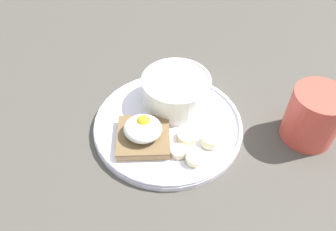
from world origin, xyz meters
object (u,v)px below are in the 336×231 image
object	(u,v)px
banana_slice_back	(187,136)
oatmeal_bowl	(177,91)
poached_egg	(143,128)
toast_slice	(144,137)
banana_slice_front	(179,151)
banana_slice_left	(210,141)
banana_slice_right	(195,158)
coffee_mug	(314,116)

from	to	relation	value
banana_slice_back	oatmeal_bowl	bearing A→B (deg)	114.23
poached_egg	toast_slice	bearing A→B (deg)	-87.28
banana_slice_front	banana_slice_back	size ratio (longest dim) A/B	0.89
banana_slice_left	oatmeal_bowl	bearing A→B (deg)	132.81
oatmeal_bowl	banana_slice_back	size ratio (longest dim) A/B	3.38
banana_slice_left	banana_slice_right	distance (cm)	4.36
poached_egg	coffee_mug	bearing A→B (deg)	18.63
banana_slice_front	coffee_mug	world-z (taller)	coffee_mug
oatmeal_bowl	banana_slice_front	bearing A→B (deg)	-74.80
oatmeal_bowl	toast_slice	bearing A→B (deg)	-107.55
toast_slice	coffee_mug	distance (cm)	27.92
banana_slice_front	coffee_mug	bearing A→B (deg)	27.06
banana_slice_front	banana_slice_back	xyz separation A→B (cm)	(0.52, 3.40, 0.01)
toast_slice	banana_slice_right	distance (cm)	9.24
banana_slice_back	coffee_mug	distance (cm)	20.82
banana_slice_right	banana_slice_back	bearing A→B (deg)	118.00
banana_slice_right	banana_slice_left	bearing A→B (deg)	66.15
poached_egg	banana_slice_front	distance (cm)	6.93
oatmeal_bowl	banana_slice_front	xyz separation A→B (cm)	(3.12, -11.48, -2.17)
oatmeal_bowl	banana_slice_right	xyz separation A→B (cm)	(5.80, -12.15, -2.02)
banana_slice_front	banana_slice_right	size ratio (longest dim) A/B	0.75
toast_slice	banana_slice_back	world-z (taller)	toast_slice
banana_slice_front	banana_slice_back	bearing A→B (deg)	81.31
toast_slice	banana_slice_back	size ratio (longest dim) A/B	2.90
poached_egg	banana_slice_back	size ratio (longest dim) A/B	1.69
banana_slice_left	coffee_mug	size ratio (longest dim) A/B	0.39
poached_egg	banana_slice_back	bearing A→B (deg)	16.83
oatmeal_bowl	banana_slice_back	bearing A→B (deg)	-65.77
banana_slice_back	coffee_mug	size ratio (longest dim) A/B	0.39
coffee_mug	toast_slice	bearing A→B (deg)	-161.22
poached_egg	banana_slice_back	distance (cm)	7.58
poached_egg	banana_slice_left	distance (cm)	11.21
poached_egg	banana_slice_back	xyz separation A→B (cm)	(6.88, 2.08, -2.41)
poached_egg	banana_slice_right	world-z (taller)	poached_egg
oatmeal_bowl	coffee_mug	bearing A→B (deg)	-3.22
toast_slice	banana_slice_right	bearing A→B (deg)	-11.92
toast_slice	banana_slice_left	bearing A→B (deg)	10.88
banana_slice_back	coffee_mug	bearing A→B (deg)	19.26
oatmeal_bowl	poached_egg	xyz separation A→B (cm)	(-3.24, -10.16, 0.25)
oatmeal_bowl	coffee_mug	size ratio (longest dim) A/B	1.32
banana_slice_right	coffee_mug	size ratio (longest dim) A/B	0.46
banana_slice_front	banana_slice_right	xyz separation A→B (cm)	(2.68, -0.67, 0.16)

